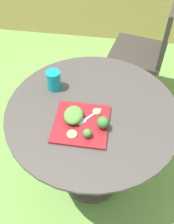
{
  "coord_description": "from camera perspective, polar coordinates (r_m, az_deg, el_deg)",
  "views": [
    {
      "loc": [
        0.11,
        -0.91,
        1.75
      ],
      "look_at": [
        -0.02,
        -0.05,
        0.76
      ],
      "focal_mm": 41.54,
      "sensor_mm": 36.0,
      "label": 1
    }
  ],
  "objects": [
    {
      "name": "cucumber_slice_1",
      "position": [
        1.26,
        -3.33,
        -4.9
      ],
      "size": [
        0.05,
        0.05,
        0.01
      ],
      "primitive_type": "cylinder",
      "color": "#8EB766",
      "rests_on": "salad_plate"
    },
    {
      "name": "cucumber_slice_0",
      "position": [
        1.35,
        2.15,
        0.08
      ],
      "size": [
        0.04,
        0.04,
        0.01
      ],
      "primitive_type": "cylinder",
      "color": "#8EB766",
      "rests_on": "salad_plate"
    },
    {
      "name": "salad_plate",
      "position": [
        1.31,
        -1.27,
        -2.61
      ],
      "size": [
        0.27,
        0.27,
        0.01
      ],
      "primitive_type": "cube",
      "color": "maroon",
      "rests_on": "patio_table"
    },
    {
      "name": "patio_chair",
      "position": [
        2.23,
        13.73,
        14.07
      ],
      "size": [
        0.52,
        0.52,
        0.9
      ],
      "color": "#332D28",
      "rests_on": "ground_plane"
    },
    {
      "name": "lettuce_mound",
      "position": [
        1.3,
        -2.97,
        -0.68
      ],
      "size": [
        0.1,
        0.12,
        0.06
      ],
      "primitive_type": "ellipsoid",
      "color": "#519338",
      "rests_on": "salad_plate"
    },
    {
      "name": "patio_table",
      "position": [
        1.57,
        1.06,
        -5.58
      ],
      "size": [
        0.93,
        0.93,
        0.72
      ],
      "color": "#423D38",
      "rests_on": "ground_plane"
    },
    {
      "name": "broccoli_floret_1",
      "position": [
        1.23,
        0.2,
        -4.67
      ],
      "size": [
        0.04,
        0.04,
        0.05
      ],
      "color": "#99B770",
      "rests_on": "salad_plate"
    },
    {
      "name": "fork",
      "position": [
        1.32,
        0.16,
        -1.32
      ],
      "size": [
        0.11,
        0.13,
        0.0
      ],
      "color": "silver",
      "rests_on": "salad_plate"
    },
    {
      "name": "ground_plane",
      "position": [
        1.98,
        0.86,
        -13.6
      ],
      "size": [
        12.0,
        12.0,
        0.0
      ],
      "primitive_type": "plane",
      "color": "#669342"
    },
    {
      "name": "drinking_glass",
      "position": [
        1.47,
        -7.3,
        6.77
      ],
      "size": [
        0.08,
        0.08,
        0.12
      ],
      "color": "#0F8C93",
      "rests_on": "patio_table"
    },
    {
      "name": "broccoli_floret_0",
      "position": [
        1.26,
        3.54,
        -2.29
      ],
      "size": [
        0.06,
        0.06,
        0.07
      ],
      "color": "#99B770",
      "rests_on": "salad_plate"
    }
  ]
}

